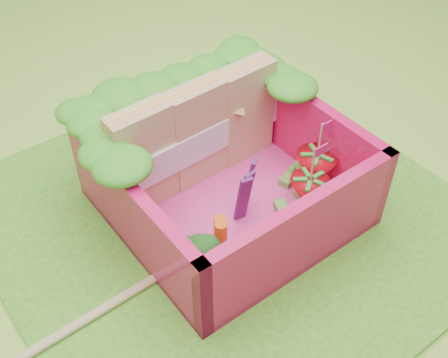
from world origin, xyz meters
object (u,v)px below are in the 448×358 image
at_px(strawberry_left, 308,194).
at_px(strawberry_right, 315,171).
at_px(broccoli, 199,251).
at_px(sandwich_stack, 197,134).
at_px(bento_box, 228,174).
at_px(chopsticks, 94,314).

relative_size(strawberry_left, strawberry_right, 0.96).
xyz_separation_m(broccoli, strawberry_right, (0.95, 0.12, -0.06)).
bearing_deg(sandwich_stack, broccoli, -124.88).
height_order(bento_box, chopsticks, bento_box).
distance_m(strawberry_left, chopsticks, 1.36).
bearing_deg(strawberry_right, strawberry_left, -144.85).
distance_m(broccoli, strawberry_left, 0.79).
bearing_deg(strawberry_left, sandwich_stack, 117.49).
relative_size(sandwich_stack, chopsticks, 0.56).
xyz_separation_m(bento_box, strawberry_right, (0.50, -0.22, -0.09)).
distance_m(sandwich_stack, chopsticks, 1.19).
bearing_deg(broccoli, strawberry_right, 7.33).
bearing_deg(chopsticks, strawberry_right, -0.60).
distance_m(broccoli, chopsticks, 0.62).
bearing_deg(broccoli, chopsticks, 166.23).
relative_size(strawberry_right, chopsticks, 0.23).
xyz_separation_m(bento_box, broccoli, (-0.45, -0.34, -0.03)).
distance_m(strawberry_right, chopsticks, 1.52).
distance_m(bento_box, strawberry_left, 0.49).
height_order(bento_box, strawberry_left, bento_box).
xyz_separation_m(broccoli, chopsticks, (-0.56, 0.14, -0.22)).
relative_size(sandwich_stack, strawberry_left, 2.52).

